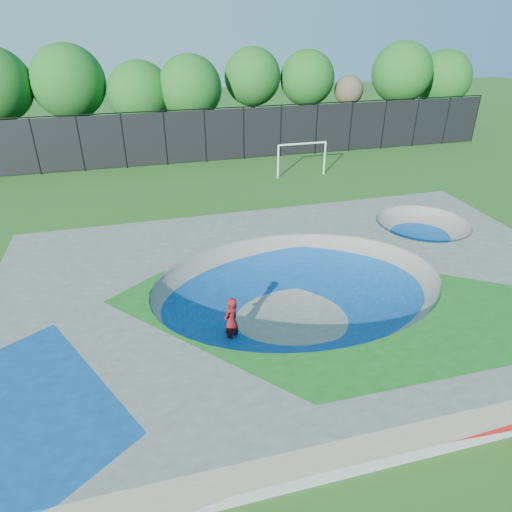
{
  "coord_description": "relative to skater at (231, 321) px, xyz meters",
  "views": [
    {
      "loc": [
        -5.28,
        -13.57,
        10.29
      ],
      "look_at": [
        -0.84,
        3.0,
        1.1
      ],
      "focal_mm": 32.0,
      "sensor_mm": 36.0,
      "label": 1
    }
  ],
  "objects": [
    {
      "name": "skateboard",
      "position": [
        0.0,
        0.0,
        -0.9
      ],
      "size": [
        0.73,
        0.68,
        0.05
      ],
      "primitive_type": "cube",
      "rotation": [
        0.0,
        0.0,
        0.72
      ],
      "color": "black",
      "rests_on": "ground"
    },
    {
      "name": "soccer_goal",
      "position": [
        8.73,
        16.89,
        0.71
      ],
      "size": [
        3.57,
        0.12,
        2.36
      ],
      "color": "white",
      "rests_on": "ground"
    },
    {
      "name": "ground",
      "position": [
        2.81,
        1.05,
        -0.93
      ],
      "size": [
        120.0,
        120.0,
        0.0
      ],
      "primitive_type": "plane",
      "color": "#215317",
      "rests_on": "ground"
    },
    {
      "name": "skater",
      "position": [
        0.0,
        0.0,
        0.0
      ],
      "size": [
        0.81,
        0.77,
        1.86
      ],
      "primitive_type": "imported",
      "rotation": [
        0.0,
        0.0,
        3.83
      ],
      "color": "red",
      "rests_on": "ground"
    },
    {
      "name": "treeline",
      "position": [
        -0.64,
        27.22,
        4.29
      ],
      "size": [
        53.17,
        8.13,
        8.52
      ],
      "color": "#4C3026",
      "rests_on": "ground"
    },
    {
      "name": "fence",
      "position": [
        2.81,
        22.05,
        1.17
      ],
      "size": [
        48.09,
        0.09,
        4.04
      ],
      "color": "black",
      "rests_on": "ground"
    },
    {
      "name": "skate_deck",
      "position": [
        2.81,
        1.05,
        -0.18
      ],
      "size": [
        22.0,
        14.0,
        1.5
      ],
      "primitive_type": "cube",
      "color": "gray",
      "rests_on": "ground"
    }
  ]
}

